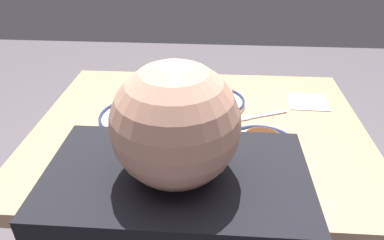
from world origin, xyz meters
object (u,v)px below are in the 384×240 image
(plate_center_pancakes, at_px, (262,146))
(plate_near_main, at_px, (214,102))
(plate_far_companion, at_px, (136,117))
(butter_knife, at_px, (199,84))
(fork_near, at_px, (263,115))
(drinking_glass, at_px, (199,133))
(tea_spoon, at_px, (118,172))
(paper_napkin, at_px, (308,102))
(coffee_mug, at_px, (150,82))

(plate_center_pancakes, bearing_deg, plate_near_main, -62.37)
(plate_near_main, distance_m, plate_far_companion, 0.32)
(butter_knife, bearing_deg, fork_near, 134.78)
(plate_near_main, xyz_separation_m, drinking_glass, (0.04, 0.31, 0.05))
(fork_near, bearing_deg, tea_spoon, 38.37)
(paper_napkin, xyz_separation_m, tea_spoon, (0.65, 0.48, 0.00))
(plate_far_companion, bearing_deg, paper_napkin, -164.20)
(drinking_glass, height_order, paper_napkin, drinking_glass)
(plate_center_pancakes, distance_m, drinking_glass, 0.21)
(drinking_glass, bearing_deg, tea_spoon, 29.16)
(plate_center_pancakes, distance_m, fork_near, 0.22)
(plate_near_main, xyz_separation_m, tea_spoon, (0.27, 0.44, -0.01))
(drinking_glass, xyz_separation_m, tea_spoon, (0.23, 0.13, -0.06))
(plate_near_main, distance_m, fork_near, 0.20)
(plate_far_companion, bearing_deg, plate_center_pancakes, 160.35)
(coffee_mug, xyz_separation_m, drinking_glass, (-0.22, 0.40, 0.02))
(plate_center_pancakes, relative_size, tea_spoon, 1.28)
(plate_far_companion, xyz_separation_m, butter_knife, (-0.21, -0.32, -0.01))
(fork_near, height_order, butter_knife, same)
(plate_near_main, xyz_separation_m, fork_near, (-0.18, 0.08, -0.01))
(drinking_glass, xyz_separation_m, paper_napkin, (-0.42, -0.36, -0.06))
(plate_center_pancakes, height_order, fork_near, plate_center_pancakes)
(paper_napkin, bearing_deg, coffee_mug, -4.13)
(plate_near_main, distance_m, paper_napkin, 0.38)
(plate_far_companion, bearing_deg, drinking_glass, 144.39)
(coffee_mug, bearing_deg, fork_near, 159.60)
(coffee_mug, distance_m, paper_napkin, 0.64)
(plate_near_main, distance_m, plate_center_pancakes, 0.34)
(paper_napkin, distance_m, butter_knife, 0.46)
(tea_spoon, bearing_deg, butter_knife, -108.23)
(coffee_mug, relative_size, butter_knife, 0.58)
(drinking_glass, bearing_deg, plate_center_pancakes, -175.85)
(plate_center_pancakes, bearing_deg, butter_knife, -64.64)
(plate_near_main, distance_m, butter_knife, 0.19)
(plate_far_companion, height_order, fork_near, plate_far_companion)
(plate_far_companion, bearing_deg, fork_near, -172.24)
(fork_near, xyz_separation_m, tea_spoon, (0.46, 0.36, 0.00))
(plate_far_companion, xyz_separation_m, tea_spoon, (-0.01, 0.30, -0.01))
(coffee_mug, distance_m, drinking_glass, 0.46)
(butter_knife, relative_size, tea_spoon, 1.09)
(plate_center_pancakes, height_order, drinking_glass, drinking_glass)
(paper_napkin, relative_size, tea_spoon, 0.78)
(butter_knife, xyz_separation_m, tea_spoon, (0.20, 0.62, 0.00))
(plate_center_pancakes, xyz_separation_m, coffee_mug, (0.42, -0.39, 0.03))
(paper_napkin, xyz_separation_m, butter_knife, (0.44, -0.13, 0.00))
(plate_near_main, bearing_deg, butter_knife, -68.63)
(drinking_glass, relative_size, paper_napkin, 0.99)
(plate_near_main, height_order, butter_knife, plate_near_main)
(plate_near_main, relative_size, plate_center_pancakes, 0.99)
(paper_napkin, bearing_deg, tea_spoon, 36.84)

